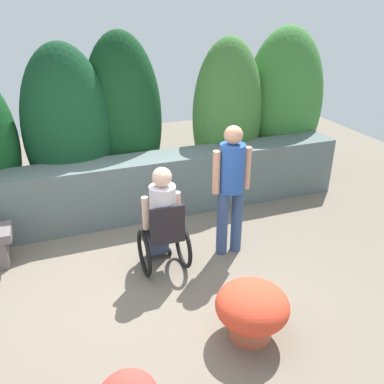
# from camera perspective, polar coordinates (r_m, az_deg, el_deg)

# --- Properties ---
(ground_plane) EXTENTS (12.79, 12.79, 0.00)m
(ground_plane) POSITION_cam_1_polar(r_m,az_deg,el_deg) (4.76, -6.85, -13.17)
(ground_plane) COLOR #716658
(stone_retaining_wall) EXTENTS (7.16, 0.55, 0.91)m
(stone_retaining_wall) POSITION_cam_1_polar(r_m,az_deg,el_deg) (5.94, -11.00, 0.06)
(stone_retaining_wall) COLOR slate
(stone_retaining_wall) RESTS_ON ground
(hedge_backdrop) EXTENTS (7.67, 1.12, 2.71)m
(hedge_backdrop) POSITION_cam_1_polar(r_m,az_deg,el_deg) (6.30, -10.45, 9.47)
(hedge_backdrop) COLOR #3D7536
(hedge_backdrop) RESTS_ON ground
(person_in_wheelchair) EXTENTS (0.53, 0.66, 1.33)m
(person_in_wheelchair) POSITION_cam_1_polar(r_m,az_deg,el_deg) (4.71, -4.21, -4.32)
(person_in_wheelchair) COLOR black
(person_in_wheelchair) RESTS_ON ground
(person_standing_companion) EXTENTS (0.49, 0.30, 1.68)m
(person_standing_companion) POSITION_cam_1_polar(r_m,az_deg,el_deg) (4.88, 5.54, 1.26)
(person_standing_companion) COLOR #334A75
(person_standing_companion) RESTS_ON ground
(flower_pot_red_accent) EXTENTS (0.70, 0.70, 0.57)m
(flower_pot_red_accent) POSITION_cam_1_polar(r_m,az_deg,el_deg) (4.02, 8.43, -15.98)
(flower_pot_red_accent) COLOR #B9593E
(flower_pot_red_accent) RESTS_ON ground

